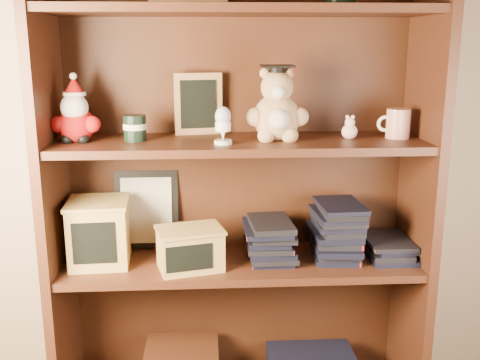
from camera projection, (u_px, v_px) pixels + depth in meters
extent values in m
cube|color=tan|center=(294.00, 41.00, 1.88)|extent=(3.00, 0.04, 2.50)
cube|color=#412012|center=(54.00, 189.00, 1.75)|extent=(0.03, 0.35, 1.60)
cube|color=#412012|center=(420.00, 183.00, 1.82)|extent=(0.03, 0.35, 1.60)
cube|color=#3C1E10|center=(237.00, 174.00, 1.95)|extent=(1.20, 0.02, 1.60)
cube|color=#412012|center=(240.00, 10.00, 1.66)|extent=(1.14, 0.33, 0.02)
cube|color=#412012|center=(240.00, 263.00, 1.85)|extent=(1.14, 0.33, 0.02)
cube|color=#412012|center=(240.00, 144.00, 1.75)|extent=(1.14, 0.33, 0.02)
sphere|color=#A50F0F|center=(77.00, 125.00, 1.71)|extent=(0.11, 0.11, 0.11)
sphere|color=#A50F0F|center=(58.00, 125.00, 1.69)|extent=(0.05, 0.05, 0.05)
sphere|color=#A50F0F|center=(92.00, 124.00, 1.69)|extent=(0.05, 0.05, 0.05)
sphere|color=black|center=(68.00, 139.00, 1.69)|extent=(0.04, 0.04, 0.04)
sphere|color=black|center=(83.00, 139.00, 1.70)|extent=(0.04, 0.04, 0.04)
sphere|color=white|center=(74.00, 107.00, 1.68)|extent=(0.08, 0.08, 0.08)
sphere|color=#D8B293|center=(75.00, 101.00, 1.69)|extent=(0.06, 0.06, 0.06)
cone|color=#A50F0F|center=(74.00, 85.00, 1.68)|extent=(0.06, 0.06, 0.06)
sphere|color=white|center=(73.00, 76.00, 1.68)|extent=(0.02, 0.02, 0.02)
cylinder|color=white|center=(74.00, 94.00, 1.69)|extent=(0.07, 0.07, 0.01)
cylinder|color=black|center=(135.00, 128.00, 1.72)|extent=(0.07, 0.07, 0.08)
cylinder|color=beige|center=(135.00, 126.00, 1.72)|extent=(0.07, 0.07, 0.02)
cube|color=#9E7547|center=(198.00, 104.00, 1.83)|extent=(0.16, 0.05, 0.20)
cube|color=black|center=(198.00, 104.00, 1.82)|extent=(0.12, 0.03, 0.16)
cube|color=#9E7547|center=(199.00, 128.00, 1.88)|extent=(0.08, 0.08, 0.01)
cylinder|color=white|center=(223.00, 142.00, 1.67)|extent=(0.05, 0.05, 0.01)
cone|color=white|center=(223.00, 134.00, 1.67)|extent=(0.02, 0.02, 0.04)
cylinder|color=white|center=(223.00, 126.00, 1.66)|extent=(0.05, 0.05, 0.03)
ellipsoid|color=silver|center=(223.00, 116.00, 1.66)|extent=(0.05, 0.05, 0.06)
sphere|color=tan|center=(277.00, 118.00, 1.74)|extent=(0.15, 0.15, 0.15)
sphere|color=white|center=(279.00, 119.00, 1.68)|extent=(0.06, 0.06, 0.06)
sphere|color=tan|center=(255.00, 117.00, 1.72)|extent=(0.06, 0.06, 0.06)
sphere|color=tan|center=(299.00, 117.00, 1.72)|extent=(0.06, 0.06, 0.06)
sphere|color=tan|center=(266.00, 136.00, 1.71)|extent=(0.05, 0.05, 0.05)
sphere|color=tan|center=(290.00, 135.00, 1.72)|extent=(0.05, 0.05, 0.05)
sphere|color=tan|center=(277.00, 87.00, 1.72)|extent=(0.10, 0.10, 0.10)
sphere|color=white|center=(279.00, 92.00, 1.68)|extent=(0.04, 0.04, 0.04)
sphere|color=tan|center=(265.00, 73.00, 1.72)|extent=(0.03, 0.03, 0.03)
sphere|color=tan|center=(289.00, 73.00, 1.72)|extent=(0.03, 0.03, 0.03)
cylinder|color=black|center=(277.00, 70.00, 1.71)|extent=(0.05, 0.05, 0.02)
cube|color=black|center=(277.00, 66.00, 1.70)|extent=(0.10, 0.10, 0.01)
cylinder|color=#A50F0F|center=(294.00, 70.00, 1.69)|extent=(0.00, 0.05, 0.03)
sphere|color=beige|center=(349.00, 132.00, 1.77)|extent=(0.05, 0.05, 0.05)
sphere|color=beige|center=(350.00, 122.00, 1.76)|extent=(0.03, 0.03, 0.03)
sphere|color=beige|center=(347.00, 117.00, 1.75)|extent=(0.01, 0.01, 0.01)
sphere|color=beige|center=(353.00, 117.00, 1.76)|extent=(0.01, 0.01, 0.01)
cylinder|color=silver|center=(398.00, 124.00, 1.77)|extent=(0.07, 0.07, 0.09)
torus|color=white|center=(385.00, 124.00, 1.77)|extent=(0.05, 0.01, 0.05)
cube|color=black|center=(147.00, 210.00, 1.93)|extent=(0.22, 0.05, 0.27)
cube|color=beige|center=(146.00, 210.00, 1.92)|extent=(0.17, 0.04, 0.22)
cube|color=tan|center=(100.00, 233.00, 1.80)|extent=(0.19, 0.19, 0.20)
cube|color=black|center=(94.00, 243.00, 1.71)|extent=(0.13, 0.01, 0.13)
cube|color=tan|center=(98.00, 202.00, 1.77)|extent=(0.20, 0.20, 0.01)
cube|color=tan|center=(190.00, 250.00, 1.76)|extent=(0.22, 0.18, 0.13)
cube|color=black|center=(189.00, 258.00, 1.69)|extent=(0.14, 0.04, 0.08)
cube|color=tan|center=(190.00, 230.00, 1.74)|extent=(0.23, 0.19, 0.01)
cube|color=black|center=(270.00, 256.00, 1.85)|extent=(0.14, 0.20, 0.02)
cube|color=black|center=(270.00, 252.00, 1.85)|extent=(0.14, 0.20, 0.02)
cube|color=black|center=(270.00, 247.00, 1.84)|extent=(0.14, 0.20, 0.02)
cube|color=black|center=(270.00, 243.00, 1.84)|extent=(0.14, 0.20, 0.02)
cube|color=black|center=(270.00, 238.00, 1.84)|extent=(0.14, 0.20, 0.02)
cube|color=black|center=(270.00, 234.00, 1.83)|extent=(0.14, 0.20, 0.02)
cube|color=black|center=(270.00, 229.00, 1.83)|extent=(0.14, 0.20, 0.02)
cube|color=black|center=(270.00, 224.00, 1.82)|extent=(0.14, 0.20, 0.02)
cube|color=black|center=(337.00, 255.00, 1.86)|extent=(0.14, 0.20, 0.02)
cube|color=black|center=(337.00, 250.00, 1.86)|extent=(0.14, 0.20, 0.02)
cube|color=black|center=(337.00, 246.00, 1.86)|extent=(0.14, 0.20, 0.02)
cube|color=black|center=(337.00, 241.00, 1.85)|extent=(0.14, 0.20, 0.02)
cube|color=black|center=(337.00, 237.00, 1.85)|extent=(0.14, 0.20, 0.02)
cube|color=black|center=(338.00, 232.00, 1.85)|extent=(0.14, 0.20, 0.02)
cube|color=black|center=(338.00, 228.00, 1.84)|extent=(0.14, 0.20, 0.02)
cube|color=black|center=(338.00, 223.00, 1.84)|extent=(0.14, 0.20, 0.02)
cube|color=black|center=(338.00, 218.00, 1.83)|extent=(0.14, 0.20, 0.02)
cube|color=black|center=(338.00, 214.00, 1.83)|extent=(0.14, 0.20, 0.02)
cube|color=black|center=(339.00, 209.00, 1.83)|extent=(0.14, 0.20, 0.02)
cube|color=black|center=(388.00, 254.00, 1.87)|extent=(0.14, 0.20, 0.02)
cube|color=black|center=(388.00, 249.00, 1.87)|extent=(0.14, 0.20, 0.02)
cube|color=black|center=(389.00, 245.00, 1.87)|extent=(0.14, 0.20, 0.02)
cube|color=black|center=(389.00, 240.00, 1.86)|extent=(0.14, 0.20, 0.02)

